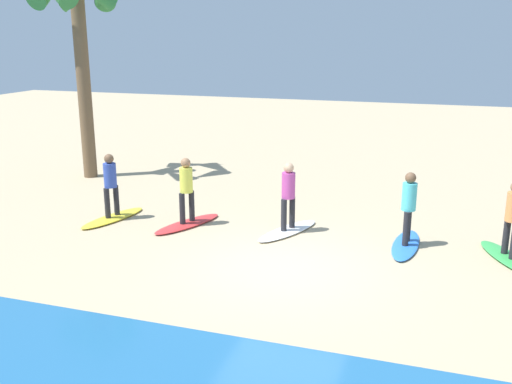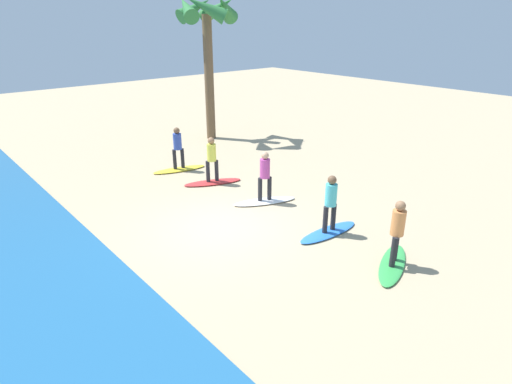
# 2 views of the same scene
# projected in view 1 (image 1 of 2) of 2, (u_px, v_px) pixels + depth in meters

# --- Properties ---
(ground_plane) EXTENTS (60.00, 60.00, 0.00)m
(ground_plane) POSITION_uv_depth(u_px,v_px,m) (283.00, 268.00, 11.91)
(ground_plane) COLOR tan
(surfboard_green) EXTENTS (1.38, 2.14, 0.09)m
(surfboard_green) POSITION_uv_depth(u_px,v_px,m) (508.00, 258.00, 12.33)
(surfboard_green) COLOR green
(surfboard_green) RESTS_ON ground
(surfboard_blue) EXTENTS (0.67, 2.13, 0.09)m
(surfboard_blue) POSITION_uv_depth(u_px,v_px,m) (406.00, 245.00, 13.08)
(surfboard_blue) COLOR blue
(surfboard_blue) RESTS_ON ground
(surfer_blue) EXTENTS (0.32, 0.46, 1.64)m
(surfer_blue) POSITION_uv_depth(u_px,v_px,m) (409.00, 203.00, 12.82)
(surfer_blue) COLOR #232328
(surfer_blue) RESTS_ON surfboard_blue
(surfboard_white) EXTENTS (1.35, 2.15, 0.09)m
(surfboard_white) POSITION_uv_depth(u_px,v_px,m) (288.00, 231.00, 14.01)
(surfboard_white) COLOR white
(surfboard_white) RESTS_ON ground
(surfer_white) EXTENTS (0.32, 0.43, 1.64)m
(surfer_white) POSITION_uv_depth(u_px,v_px,m) (288.00, 191.00, 13.75)
(surfer_white) COLOR #232328
(surfer_white) RESTS_ON surfboard_white
(surfboard_red) EXTENTS (1.32, 2.16, 0.09)m
(surfboard_red) POSITION_uv_depth(u_px,v_px,m) (188.00, 224.00, 14.52)
(surfboard_red) COLOR red
(surfboard_red) RESTS_ON ground
(surfer_red) EXTENTS (0.32, 0.44, 1.64)m
(surfer_red) POSITION_uv_depth(u_px,v_px,m) (186.00, 186.00, 14.25)
(surfer_red) COLOR #232328
(surfer_red) RESTS_ON surfboard_red
(surfboard_yellow) EXTENTS (1.04, 2.17, 0.09)m
(surfboard_yellow) POSITION_uv_depth(u_px,v_px,m) (113.00, 218.00, 14.98)
(surfboard_yellow) COLOR yellow
(surfboard_yellow) RESTS_ON ground
(surfer_yellow) EXTENTS (0.32, 0.45, 1.64)m
(surfer_yellow) POSITION_uv_depth(u_px,v_px,m) (110.00, 181.00, 14.72)
(surfer_yellow) COLOR #232328
(surfer_yellow) RESTS_ON surfboard_yellow
(palm_tree) EXTENTS (2.88, 3.03, 6.71)m
(palm_tree) POSITION_uv_depth(u_px,v_px,m) (78.00, 9.00, 18.02)
(palm_tree) COLOR brown
(palm_tree) RESTS_ON ground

